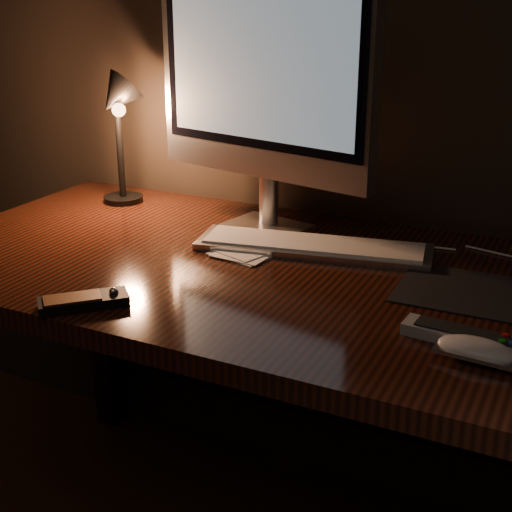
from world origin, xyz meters
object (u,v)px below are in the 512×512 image
at_px(tv_remote, 465,336).
at_px(desk_lamp, 118,115).
at_px(desk, 308,317).
at_px(media_remote, 83,301).
at_px(keyboard, 313,246).
at_px(monitor, 262,77).
at_px(mouse, 476,352).

bearing_deg(tv_remote, desk_lamp, 161.85).
relative_size(desk, media_remote, 10.92).
bearing_deg(keyboard, media_remote, -130.27).
xyz_separation_m(monitor, media_remote, (-0.10, -0.51, -0.33)).
height_order(desk, desk_lamp, desk_lamp).
relative_size(desk, desk_lamp, 4.77).
bearing_deg(keyboard, mouse, -50.73).
xyz_separation_m(desk, desk_lamp, (-0.56, 0.15, 0.36)).
bearing_deg(monitor, keyboard, -12.56).
relative_size(keyboard, mouse, 4.22).
xyz_separation_m(mouse, desk_lamp, (-0.94, 0.42, 0.22)).
bearing_deg(desk, keyboard, 105.85).
distance_m(monitor, media_remote, 0.61).
bearing_deg(media_remote, tv_remote, -31.39).
height_order(keyboard, desk_lamp, desk_lamp).
bearing_deg(desk_lamp, media_remote, -56.89).
relative_size(keyboard, tv_remote, 2.52).
distance_m(monitor, keyboard, 0.37).
height_order(mouse, desk_lamp, desk_lamp).
height_order(mouse, media_remote, media_remote).
relative_size(tv_remote, desk_lamp, 0.58).
xyz_separation_m(desk, keyboard, (-0.02, 0.06, 0.14)).
bearing_deg(mouse, keyboard, 143.60).
height_order(monitor, media_remote, monitor).
height_order(desk, media_remote, media_remote).
xyz_separation_m(tv_remote, desk_lamp, (-0.91, 0.37, 0.22)).
distance_m(media_remote, tv_remote, 0.63).
height_order(desk, keyboard, keyboard).
relative_size(media_remote, desk_lamp, 0.44).
distance_m(desk, monitor, 0.51).
bearing_deg(mouse, desk, 147.56).
bearing_deg(tv_remote, monitor, 149.81).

